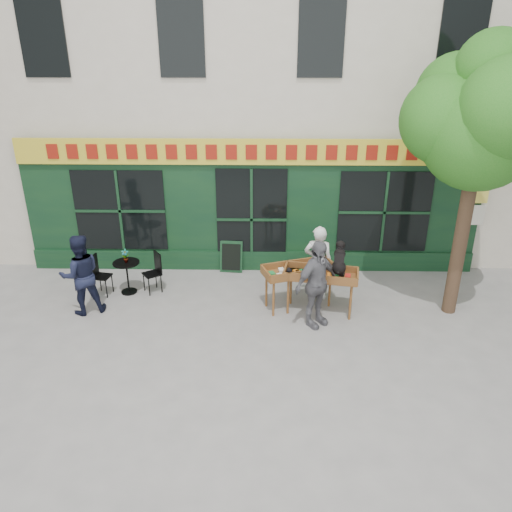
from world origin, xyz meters
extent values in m
plane|color=slate|center=(0.00, 0.00, 0.00)|extent=(80.00, 80.00, 0.00)
cube|color=beige|center=(0.00, 6.00, 5.00)|extent=(14.00, 7.00, 10.00)
cube|color=black|center=(0.00, 2.42, 1.60)|extent=(11.00, 0.16, 3.20)
cube|color=gold|center=(0.00, 2.30, 3.00)|extent=(11.00, 0.06, 0.60)
cube|color=maroon|center=(0.00, 2.26, 3.00)|extent=(9.60, 0.03, 0.34)
cube|color=black|center=(0.00, 2.32, 0.25)|extent=(11.00, 0.10, 0.50)
cube|color=black|center=(0.00, 2.32, 1.35)|extent=(1.70, 0.05, 2.50)
cube|color=black|center=(-3.20, 2.32, 1.55)|extent=(2.20, 0.05, 2.00)
cube|color=black|center=(3.20, 2.32, 1.55)|extent=(2.20, 0.05, 2.00)
cube|color=silver|center=(5.40, 2.30, 1.50)|extent=(0.42, 0.02, 0.50)
cube|color=#E5D14C|center=(5.40, 2.30, 2.05)|extent=(0.42, 0.02, 0.50)
cube|color=silver|center=(5.40, 2.30, 2.60)|extent=(0.42, 0.02, 0.50)
cylinder|color=#382619|center=(4.30, 0.30, 1.80)|extent=(0.28, 0.28, 3.60)
sphere|color=#195F15|center=(4.30, 0.30, 3.80)|extent=(2.20, 2.20, 2.20)
sphere|color=#195F15|center=(3.70, 0.50, 4.00)|extent=(1.70, 1.70, 1.70)
sphere|color=#195F15|center=(4.50, -0.30, 4.30)|extent=(1.80, 1.80, 1.80)
sphere|color=#195F15|center=(4.00, 0.90, 4.40)|extent=(1.60, 1.60, 1.60)
sphere|color=#195F15|center=(4.40, 0.40, 4.90)|extent=(1.40, 1.40, 1.40)
cylinder|color=brown|center=(0.82, 0.13, 0.40)|extent=(0.05, 0.05, 0.80)
cylinder|color=brown|center=(2.10, -0.11, 0.40)|extent=(0.05, 0.05, 0.80)
cylinder|color=brown|center=(0.90, 0.56, 0.40)|extent=(0.05, 0.05, 0.80)
cylinder|color=brown|center=(2.18, 0.33, 0.40)|extent=(0.05, 0.05, 0.80)
cube|color=brown|center=(1.50, 0.23, 0.82)|extent=(1.58, 0.84, 0.05)
cube|color=brown|center=(1.45, -0.06, 0.90)|extent=(1.48, 0.31, 0.18)
cube|color=brown|center=(1.55, 0.51, 0.90)|extent=(1.48, 0.31, 0.18)
cube|color=brown|center=(1.50, 0.23, 0.88)|extent=(1.35, 0.63, 0.06)
imported|color=silver|center=(1.50, 0.88, 0.85)|extent=(0.69, 0.51, 1.71)
cylinder|color=brown|center=(0.52, 0.02, 0.40)|extent=(0.05, 0.05, 0.80)
cylinder|color=brown|center=(1.74, 0.46, 0.40)|extent=(0.05, 0.05, 0.80)
cylinder|color=brown|center=(0.37, 0.43, 0.40)|extent=(0.05, 0.05, 0.80)
cylinder|color=brown|center=(1.59, 0.87, 0.40)|extent=(0.05, 0.05, 0.80)
cube|color=brown|center=(1.05, 0.44, 0.82)|extent=(1.61, 1.05, 0.05)
cube|color=brown|center=(1.15, 0.17, 0.90)|extent=(1.43, 0.55, 0.18)
cube|color=brown|center=(0.95, 0.72, 0.90)|extent=(1.43, 0.55, 0.18)
cube|color=brown|center=(1.05, 0.44, 0.88)|extent=(1.36, 0.82, 0.06)
imported|color=#59585D|center=(1.35, -0.31, 0.92)|extent=(1.12, 1.03, 1.84)
cylinder|color=black|center=(-2.81, 1.02, 0.02)|extent=(0.36, 0.36, 0.03)
cylinder|color=black|center=(-2.81, 1.02, 0.38)|extent=(0.04, 0.04, 0.72)
cylinder|color=black|center=(-2.81, 1.02, 0.75)|extent=(0.60, 0.60, 0.03)
cube|color=black|center=(-3.36, 0.92, 0.45)|extent=(0.42, 0.42, 0.03)
cube|color=black|center=(-3.52, 0.95, 0.70)|extent=(0.09, 0.36, 0.50)
cylinder|color=black|center=(-3.24, 0.74, 0.22)|extent=(0.02, 0.02, 0.44)
cylinder|color=black|center=(-3.18, 1.04, 0.22)|extent=(0.02, 0.02, 0.44)
cylinder|color=black|center=(-3.53, 0.80, 0.22)|extent=(0.02, 0.02, 0.44)
cylinder|color=black|center=(-3.48, 1.09, 0.22)|extent=(0.02, 0.02, 0.44)
cube|color=black|center=(-2.26, 1.07, 0.45)|extent=(0.50, 0.50, 0.03)
cube|color=black|center=(-2.12, 1.17, 0.70)|extent=(0.23, 0.31, 0.50)
cylinder|color=black|center=(-2.47, 1.10, 0.22)|extent=(0.02, 0.02, 0.44)
cylinder|color=black|center=(-2.29, 0.86, 0.22)|extent=(0.02, 0.02, 0.44)
cylinder|color=black|center=(-2.22, 1.28, 0.22)|extent=(0.02, 0.02, 0.44)
cylinder|color=black|center=(-2.05, 1.03, 0.22)|extent=(0.02, 0.02, 0.44)
imported|color=gray|center=(-2.81, 1.02, 0.92)|extent=(0.17, 0.12, 0.31)
imported|color=black|center=(-3.51, 0.12, 0.88)|extent=(1.06, 0.97, 1.76)
cube|color=black|center=(-0.51, 2.20, 0.40)|extent=(0.57, 0.24, 0.79)
cube|color=black|center=(-0.51, 2.18, 0.40)|extent=(0.47, 0.21, 0.65)
camera|label=1|loc=(0.32, -9.17, 5.40)|focal=35.00mm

